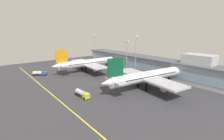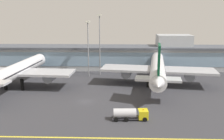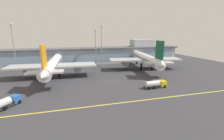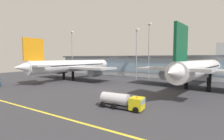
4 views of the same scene
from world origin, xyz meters
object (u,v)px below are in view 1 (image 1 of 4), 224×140
object	(u,v)px
fuel_tanker_truck	(83,94)
apron_light_mast_west	(127,52)
baggage_tug_near	(40,73)
apron_light_mast_east	(94,45)
airliner_near_left	(87,63)
apron_light_mast_centre	(136,50)
airliner_near_right	(147,77)

from	to	relation	value
fuel_tanker_truck	apron_light_mast_west	distance (m)	47.39
baggage_tug_near	apron_light_mast_east	xyz separation A→B (m)	(-10.29, 49.70, 15.16)
baggage_tug_near	apron_light_mast_west	size ratio (longest dim) A/B	0.38
baggage_tug_near	apron_light_mast_west	distance (m)	59.00
airliner_near_left	apron_light_mast_centre	distance (m)	36.04
fuel_tanker_truck	apron_light_mast_east	bearing A→B (deg)	139.59
airliner_near_left	baggage_tug_near	bearing A→B (deg)	163.86
apron_light_mast_west	apron_light_mast_centre	bearing A→B (deg)	41.42
fuel_tanker_truck	apron_light_mast_centre	distance (m)	50.17
airliner_near_left	baggage_tug_near	xyz separation A→B (m)	(-10.54, -29.88, -4.62)
airliner_near_left	apron_light_mast_east	bearing A→B (deg)	49.70
apron_light_mast_west	apron_light_mast_centre	size ratio (longest dim) A/B	0.90
airliner_near_right	apron_light_mast_centre	xyz separation A→B (m)	(-22.34, 15.79, 10.29)
apron_light_mast_east	baggage_tug_near	bearing A→B (deg)	-78.30
baggage_tug_near	apron_light_mast_east	world-z (taller)	apron_light_mast_east
airliner_near_left	airliner_near_right	world-z (taller)	airliner_near_right
apron_light_mast_centre	apron_light_mast_east	distance (m)	48.65
fuel_tanker_truck	apron_light_mast_west	xyz separation A→B (m)	(-15.83, 42.54, 13.64)
fuel_tanker_truck	apron_light_mast_centre	bearing A→B (deg)	100.76
airliner_near_left	apron_light_mast_centre	world-z (taller)	apron_light_mast_centre
airliner_near_right	apron_light_mast_centre	size ratio (longest dim) A/B	2.02
fuel_tanker_truck	airliner_near_right	bearing A→B (deg)	67.34
airliner_near_right	baggage_tug_near	size ratio (longest dim) A/B	5.91
baggage_tug_near	fuel_tanker_truck	bearing A→B (deg)	-50.72
airliner_near_left	apron_light_mast_west	world-z (taller)	apron_light_mast_west
airliner_near_left	apron_light_mast_east	world-z (taller)	apron_light_mast_east
baggage_tug_near	apron_light_mast_centre	bearing A→B (deg)	-2.43
airliner_near_right	fuel_tanker_truck	xyz separation A→B (m)	(-10.96, -30.68, -4.83)
fuel_tanker_truck	apron_light_mast_east	size ratio (longest dim) A/B	0.35
baggage_tug_near	airliner_near_left	bearing A→B (deg)	15.51
airliner_near_left	fuel_tanker_truck	world-z (taller)	airliner_near_left
apron_light_mast_west	apron_light_mast_centre	distance (m)	6.12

